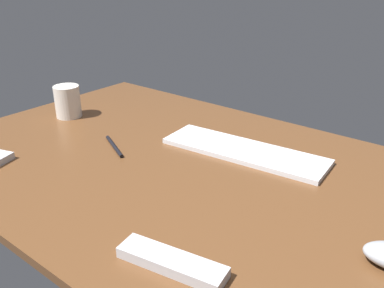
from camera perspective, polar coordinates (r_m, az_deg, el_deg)
The scene contains 5 objects.
desk at distance 98.58cm, azimuth 0.66°, elevation -4.13°, with size 140.00×84.00×2.00cm, color brown.
keyboard at distance 107.09cm, azimuth 7.15°, elevation -0.95°, with size 42.54×12.75×1.23cm, color silver.
tv_remote at distance 69.58cm, azimuth -2.80°, elevation -15.89°, with size 18.65×4.81×1.94cm, color #B7B7BC.
coffee_mug at distance 135.62cm, azimuth -16.70°, elevation 5.62°, with size 7.83×7.83×9.88cm, color silver.
pen at distance 111.09cm, azimuth -10.62°, elevation -0.32°, with size 0.97×0.97×13.59cm, color black.
Camera 1 is at (53.26, -68.58, 47.68)cm, focal length 38.87 mm.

